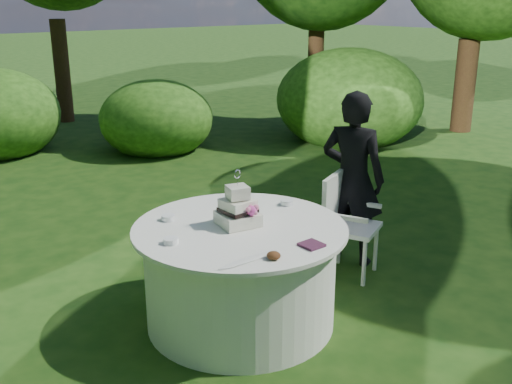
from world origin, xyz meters
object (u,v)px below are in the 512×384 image
table (240,274)px  napkins (312,245)px  cake (238,210)px  chair (344,218)px  guest (352,179)px

table → napkins: bearing=-75.8°
napkins → cake: bearing=102.8°
chair → cake: bearing=-176.7°
cake → chair: bearing=3.3°
napkins → cake: (-0.14, 0.62, 0.10)m
napkins → table: (-0.15, 0.59, -0.39)m
guest → napkins: bearing=97.8°
table → chair: 1.23m
cake → chair: 1.27m
napkins → table: bearing=104.2°
napkins → guest: 1.55m
guest → chair: 0.39m
table → chair: chair is taller
napkins → guest: (1.31, 0.82, 0.02)m
guest → chair: (-0.24, -0.13, -0.28)m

